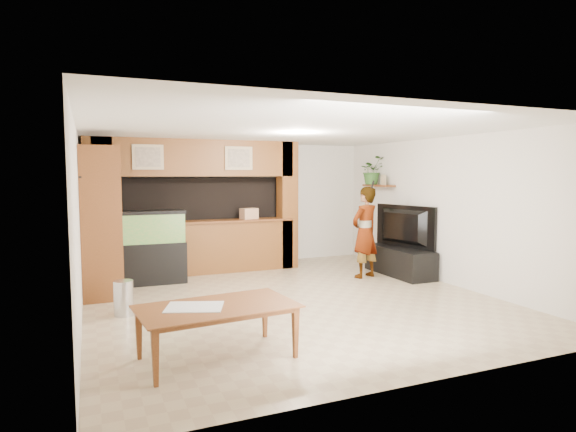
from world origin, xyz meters
name	(u,v)px	position (x,y,z in m)	size (l,w,h in m)	color
floor	(291,299)	(0.00, 0.00, 0.00)	(6.50, 6.50, 0.00)	tan
ceiling	(291,131)	(0.00, 0.00, 2.60)	(6.50, 6.50, 0.00)	white
wall_back	(232,204)	(0.00, 3.25, 1.30)	(6.00, 6.00, 0.00)	silver
wall_left	(78,224)	(-3.00, 0.00, 1.30)	(6.50, 6.50, 0.00)	silver
wall_right	(447,210)	(3.00, 0.00, 1.30)	(6.50, 6.50, 0.00)	silver
partition	(194,206)	(-0.95, 2.64, 1.31)	(4.20, 0.99, 2.60)	brown
wall_clock	(80,177)	(-2.97, 1.00, 1.90)	(0.05, 0.25, 0.25)	black
wall_shelf	(379,186)	(2.85, 1.95, 1.70)	(0.25, 0.90, 0.04)	brown
pantry_cabinet	(101,222)	(-2.70, 1.36, 1.19)	(0.59, 0.97, 2.37)	brown
trash_can	(124,298)	(-2.47, 0.10, 0.24)	(0.27, 0.27, 0.49)	#B2B2B7
aquarium	(152,248)	(-1.86, 1.95, 0.64)	(1.18, 0.44, 1.30)	black
tv_stand	(400,261)	(2.65, 0.88, 0.26)	(0.58, 1.58, 0.53)	black
television	(400,227)	(2.65, 0.88, 0.94)	(1.42, 0.19, 0.82)	black
photo_frame	(383,180)	(2.85, 1.78, 1.82)	(0.03, 0.16, 0.21)	tan
potted_plant	(372,170)	(2.82, 2.17, 2.02)	(0.55, 0.47, 0.61)	#2E5B24
person	(365,232)	(1.91, 0.95, 0.86)	(0.62, 0.41, 1.71)	#9D7D56
microphone	(373,185)	(1.96, 0.79, 1.75)	(0.03, 0.03, 0.15)	black
dining_table	(218,333)	(-1.66, -1.96, 0.29)	(1.63, 0.91, 0.57)	brown
newspaper_a	(194,307)	(-1.90, -1.90, 0.58)	(0.57, 0.42, 0.01)	silver
counter_box	(249,214)	(0.11, 2.45, 1.15)	(0.33, 0.22, 0.22)	tan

